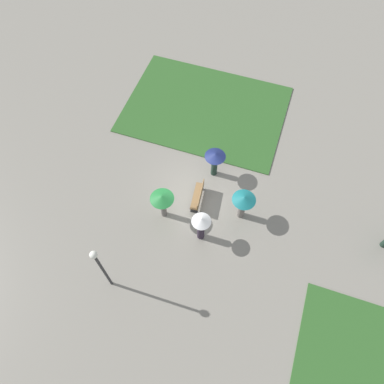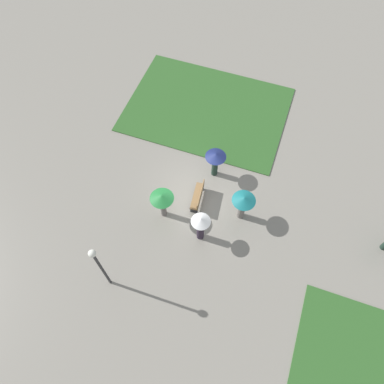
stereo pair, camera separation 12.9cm
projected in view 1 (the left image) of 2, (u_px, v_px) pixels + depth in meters
name	position (u px, v px, depth m)	size (l,w,h in m)	color
ground_plane	(196.00, 193.00, 19.91)	(90.00, 90.00, 0.00)	gray
lawn_patch_near	(205.00, 109.00, 22.83)	(6.89, 9.49, 0.06)	#2D5B26
lawn_patch_far	(375.00, 380.00, 15.41)	(6.29, 6.59, 0.06)	#2D5B26
park_bench	(198.00, 196.00, 19.28)	(1.66, 0.60, 0.90)	brown
lamp_post	(100.00, 265.00, 15.25)	(0.32, 0.32, 3.91)	#2D2D30
crowd_person_teal	(243.00, 202.00, 18.04)	(1.16, 1.16, 1.88)	slate
crowd_person_green	(162.00, 200.00, 17.98)	(1.17, 1.17, 1.89)	slate
crowd_person_navy	(215.00, 159.00, 19.36)	(1.09, 1.09, 1.82)	#1E3328
crowd_person_white	(201.00, 224.00, 17.48)	(0.92, 0.92, 1.99)	#2D2333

